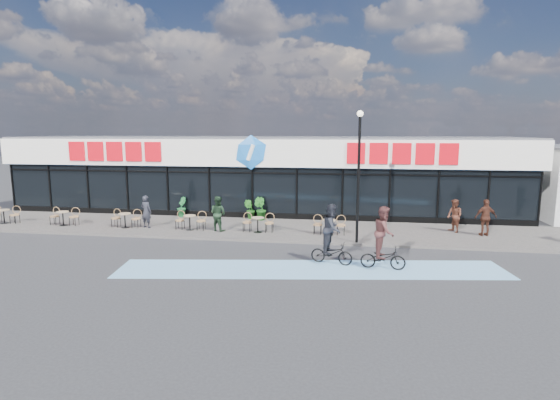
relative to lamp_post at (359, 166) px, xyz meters
name	(u,v)px	position (x,y,z in m)	size (l,w,h in m)	color
ground	(217,253)	(-5.71, -2.30, -3.46)	(120.00, 120.00, 0.00)	#28282B
sidewalk	(242,228)	(-5.71, 2.20, -3.41)	(44.00, 5.00, 0.10)	#5A5550
bike_lane	(311,269)	(-1.71, -3.80, -3.46)	(14.00, 2.20, 0.01)	#6CA3CC
building	(262,173)	(-5.71, 7.63, -1.12)	(30.60, 6.57, 4.75)	black
lamp_post	(359,166)	(0.00, 0.00, 0.00)	(0.28, 0.28, 5.73)	black
bistro_set_0	(5,215)	(-18.45, 1.30, -2.91)	(1.54, 0.62, 0.90)	tan
bistro_set_1	(64,216)	(-15.01, 1.30, -2.91)	(1.54, 0.62, 0.90)	tan
bistro_set_2	(126,218)	(-11.57, 1.30, -2.91)	(1.54, 0.62, 0.90)	tan
bistro_set_3	(190,221)	(-8.14, 1.30, -2.91)	(1.54, 0.62, 0.90)	tan
bistro_set_4	(258,223)	(-4.70, 1.30, -2.91)	(1.54, 0.62, 0.90)	tan
bistro_set_5	(329,225)	(-1.26, 1.30, -2.91)	(1.54, 0.62, 0.90)	tan
potted_plant_left	(182,207)	(-9.81, 4.42, -2.80)	(0.62, 0.50, 1.12)	#1C632E
potted_plant_mid	(250,209)	(-5.80, 4.37, -2.83)	(0.59, 0.47, 1.07)	#1D5518
potted_plant_right	(260,209)	(-5.17, 4.18, -2.74)	(0.68, 0.55, 1.25)	#174B15
patron_left	(146,212)	(-10.49, 1.39, -2.53)	(0.60, 0.40, 1.65)	#21222A
patron_right	(218,213)	(-6.70, 1.27, -2.50)	(0.84, 0.65, 1.72)	#1A301D
pedestrian_a	(455,216)	(4.70, 2.68, -2.56)	(0.78, 0.61, 1.61)	#4F281C
pedestrian_c	(486,217)	(5.97, 2.14, -2.49)	(1.02, 0.42, 1.74)	#412117
cyclist_a	(332,238)	(-1.00, -3.03, -2.47)	(1.70, 1.05, 2.30)	black
cyclist_b	(383,242)	(0.86, -3.37, -2.45)	(1.66, 0.98, 2.32)	black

